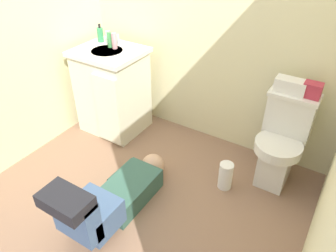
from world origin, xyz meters
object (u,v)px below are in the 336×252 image
at_px(toiletry_bag, 312,90).
at_px(bottle_pink, 114,41).
at_px(vanity_cabinet, 113,90).
at_px(tissue_box, 291,86).
at_px(faucet, 118,40).
at_px(bottle_green, 110,40).
at_px(person_plumber, 111,197).
at_px(paper_towel_roll, 226,176).
at_px(soap_dispenser, 100,35).
at_px(bottle_clear, 108,37).
at_px(toilet, 281,142).

relative_size(toiletry_bag, bottle_pink, 0.89).
bearing_deg(vanity_cabinet, tissue_box, 7.61).
relative_size(faucet, bottle_green, 0.73).
xyz_separation_m(tissue_box, bottle_pink, (-1.51, -0.15, 0.09)).
height_order(person_plumber, paper_towel_roll, person_plumber).
bearing_deg(tissue_box, paper_towel_roll, -121.88).
bearing_deg(person_plumber, bottle_pink, 125.53).
height_order(tissue_box, toiletry_bag, toiletry_bag).
relative_size(soap_dispenser, bottle_green, 1.22).
height_order(tissue_box, paper_towel_roll, tissue_box).
bearing_deg(bottle_pink, soap_dispenser, 163.39).
xyz_separation_m(vanity_cabinet, bottle_clear, (-0.12, 0.14, 0.46)).
xyz_separation_m(toilet, bottle_pink, (-1.56, -0.05, 0.52)).
relative_size(faucet, person_plumber, 0.09).
relative_size(bottle_green, paper_towel_roll, 0.59).
bearing_deg(person_plumber, soap_dispenser, 131.46).
bearing_deg(toiletry_bag, bottle_clear, -177.97).
bearing_deg(toilet, bottle_pink, -177.99).
relative_size(vanity_cabinet, tissue_box, 3.73).
height_order(faucet, bottle_green, bottle_green).
relative_size(bottle_green, bottle_pink, 0.97).
bearing_deg(bottle_pink, toiletry_bag, 4.99).
bearing_deg(tissue_box, vanity_cabinet, -172.39).
distance_m(faucet, toiletry_bag, 1.70).
xyz_separation_m(faucet, soap_dispenser, (-0.19, -0.02, 0.02)).
xyz_separation_m(toilet, paper_towel_roll, (-0.30, -0.32, -0.25)).
height_order(toiletry_bag, paper_towel_roll, toiletry_bag).
distance_m(toilet, bottle_pink, 1.64).
height_order(person_plumber, tissue_box, tissue_box).
height_order(toilet, tissue_box, tissue_box).
height_order(toiletry_bag, bottle_green, bottle_green).
xyz_separation_m(soap_dispenser, paper_towel_roll, (1.48, -0.33, -0.77)).
relative_size(tissue_box, bottle_clear, 2.00).
bearing_deg(faucet, tissue_box, 2.21).
distance_m(faucet, tissue_box, 1.55).
bearing_deg(tissue_box, faucet, -177.79).
relative_size(toilet, bottle_clear, 6.80).
distance_m(person_plumber, bottle_pink, 1.38).
xyz_separation_m(bottle_clear, bottle_green, (0.09, -0.08, 0.01)).
height_order(vanity_cabinet, person_plumber, vanity_cabinet).
distance_m(tissue_box, soap_dispenser, 1.74).
bearing_deg(tissue_box, bottle_pink, -174.51).
relative_size(vanity_cabinet, soap_dispenser, 4.94).
height_order(faucet, bottle_clear, bottle_clear).
bearing_deg(toilet, vanity_cabinet, -175.85).
relative_size(faucet, bottle_clear, 0.91).
xyz_separation_m(toilet, vanity_cabinet, (-1.58, -0.12, 0.05)).
distance_m(tissue_box, toiletry_bag, 0.15).
height_order(bottle_green, bottle_pink, bottle_pink).
xyz_separation_m(faucet, toiletry_bag, (1.69, 0.06, -0.06)).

